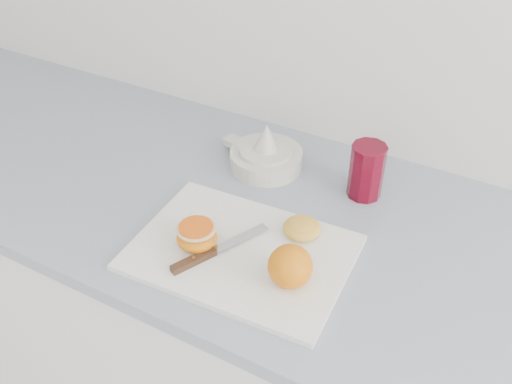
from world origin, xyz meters
TOP-DOWN VIEW (x-y plane):
  - counter at (-0.18, 1.70)m, footprint 2.47×0.64m
  - cutting_board at (-0.24, 1.57)m, footprint 0.39×0.29m
  - whole_orange at (-0.13, 1.54)m, footprint 0.07×0.07m
  - half_orange at (-0.31, 1.54)m, footprint 0.07×0.07m
  - squeezed_shell at (-0.16, 1.66)m, footprint 0.07×0.07m
  - paring_knife at (-0.29, 1.52)m, footprint 0.10×0.18m
  - citrus_juicer at (-0.33, 1.83)m, footprint 0.20×0.16m
  - red_tumbler at (-0.11, 1.84)m, footprint 0.07×0.07m

SIDE VIEW (x-z plane):
  - counter at x=-0.18m, z-range 0.00..0.89m
  - cutting_board at x=-0.24m, z-range 0.89..0.90m
  - paring_knife at x=-0.29m, z-range 0.90..0.91m
  - squeezed_shell at x=-0.16m, z-range 0.90..0.93m
  - citrus_juicer at x=-0.33m, z-range 0.87..0.97m
  - half_orange at x=-0.31m, z-range 0.90..0.95m
  - whole_orange at x=-0.13m, z-range 0.90..0.98m
  - red_tumbler at x=-0.11m, z-range 0.89..1.00m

